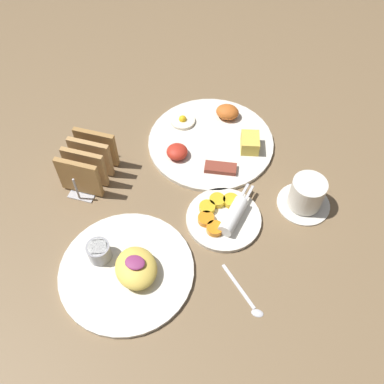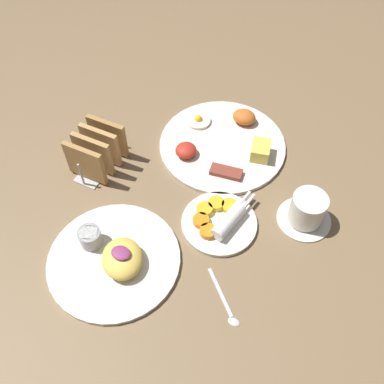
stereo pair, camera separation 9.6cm
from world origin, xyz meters
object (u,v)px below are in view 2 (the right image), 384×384
coffee_cup (307,211)px  plate_breakfast (224,143)px  plate_foreground (114,257)px  toast_rack (97,151)px  plate_condiments (220,220)px

coffee_cup → plate_breakfast: bearing=152.5°
plate_breakfast → plate_foreground: bearing=-100.8°
toast_rack → coffee_cup: toast_rack is taller
plate_condiments → coffee_cup: size_ratio=1.46×
plate_condiments → toast_rack: (-0.33, 0.03, 0.04)m
plate_condiments → plate_foreground: bearing=-131.7°
plate_foreground → toast_rack: 0.27m
plate_condiments → coffee_cup: coffee_cup is taller
plate_breakfast → toast_rack: bearing=-143.0°
plate_condiments → coffee_cup: (0.16, 0.09, 0.02)m
coffee_cup → plate_foreground: bearing=-140.4°
plate_breakfast → plate_condiments: bearing=-69.0°
plate_foreground → toast_rack: size_ratio=1.86×
toast_rack → plate_foreground: bearing=-50.8°
plate_foreground → plate_condiments: bearing=48.3°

